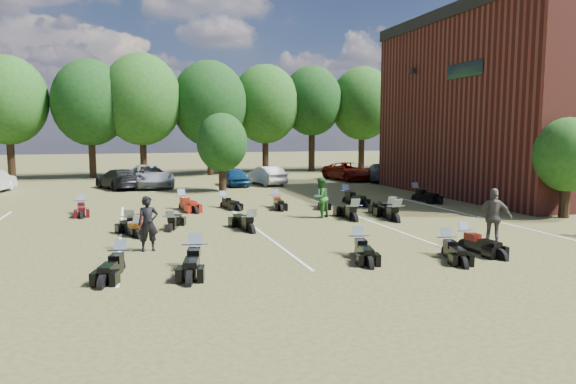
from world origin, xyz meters
name	(u,v)px	position (x,y,z in m)	size (l,w,h in m)	color
ground	(353,236)	(0.00, 0.00, 0.00)	(160.00, 160.00, 0.00)	brown
car_2	(150,176)	(-6.31, 19.42, 0.77)	(2.55, 5.52, 1.53)	gray
car_3	(119,179)	(-8.32, 19.07, 0.66)	(1.84, 4.53, 1.31)	black
car_4	(235,177)	(-0.56, 18.64, 0.64)	(1.50, 3.73, 1.27)	navy
car_5	(267,176)	(1.74, 18.64, 0.66)	(1.41, 4.03, 1.33)	#AFAFAA
car_6	(348,171)	(8.75, 20.19, 0.69)	(2.30, 4.99, 1.39)	#5D0A05
car_7	(380,172)	(10.63, 18.52, 0.69)	(1.93, 4.75, 1.38)	#39383D
person_black	(148,224)	(-7.12, -0.21, 0.87)	(0.63, 0.42, 1.74)	black
person_green	(320,198)	(0.29, 4.14, 0.89)	(0.86, 0.67, 1.77)	#286325
person_grey	(494,217)	(3.77, -2.74, 0.95)	(1.11, 0.46, 1.89)	#534E47
motorcycle_0	(120,271)	(-7.95, -2.40, 0.00)	(0.66, 2.08, 1.16)	black
motorcycle_1	(195,267)	(-5.96, -2.57, 0.00)	(0.73, 2.29, 1.28)	black
motorcycle_3	(358,255)	(-1.02, -2.61, 0.00)	(0.67, 2.11, 1.18)	black
motorcycle_4	(446,255)	(1.50, -3.45, 0.00)	(0.64, 2.01, 1.12)	black
motorcycle_5	(465,248)	(2.61, -2.85, 0.00)	(0.68, 2.15, 1.20)	black
motorcycle_7	(131,234)	(-7.64, 2.85, 0.00)	(0.74, 2.32, 1.29)	#9A1C0B
motorcycle_8	(137,238)	(-7.43, 1.96, 0.00)	(0.66, 2.07, 1.16)	black
motorcycle_9	(171,231)	(-6.20, 2.91, 0.00)	(0.65, 2.04, 1.13)	black
motorcycle_10	(251,232)	(-3.37, 1.76, 0.00)	(0.72, 2.27, 1.27)	black
motorcycle_11	(354,221)	(1.35, 2.90, 0.00)	(0.76, 2.40, 1.34)	black
motorcycle_12	(396,222)	(2.93, 2.21, 0.00)	(0.77, 2.43, 1.35)	black
motorcycle_13	(390,218)	(3.21, 3.20, 0.00)	(0.75, 2.36, 1.31)	black
motorcycle_14	(81,213)	(-9.81, 8.62, 0.00)	(0.68, 2.14, 1.19)	#3E080D
motorcycle_15	(182,209)	(-5.20, 8.65, 0.00)	(0.76, 2.38, 1.33)	maroon
motorcycle_16	(224,207)	(-3.18, 8.56, 0.00)	(0.64, 2.01, 1.12)	black
motorcycle_17	(276,207)	(-0.64, 7.98, 0.00)	(0.68, 2.14, 1.19)	black
motorcycle_18	(322,206)	(1.67, 7.49, 0.00)	(0.67, 2.10, 1.17)	black
motorcycle_19	(347,203)	(3.34, 8.21, 0.00)	(0.76, 2.40, 1.34)	black
motorcycle_20	(416,200)	(7.46, 8.09, 0.00)	(0.77, 2.40, 1.34)	black
tree_line	(206,103)	(-1.00, 29.00, 6.31)	(56.00, 6.00, 9.79)	black
young_tree_near_building	(567,155)	(10.50, 1.00, 2.75)	(2.80, 2.80, 4.16)	black
young_tree_midfield	(222,142)	(-2.00, 15.50, 3.09)	(3.20, 3.20, 4.70)	black
parking_lines	(253,226)	(-3.00, 3.00, 0.01)	(20.10, 14.00, 0.01)	silver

